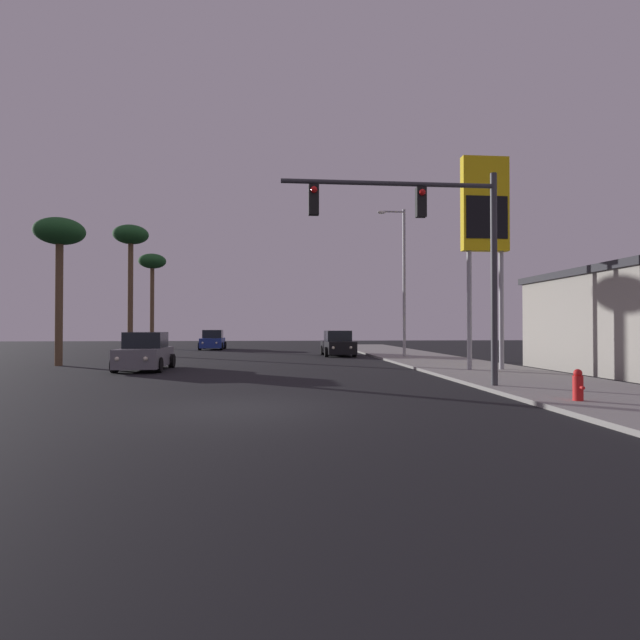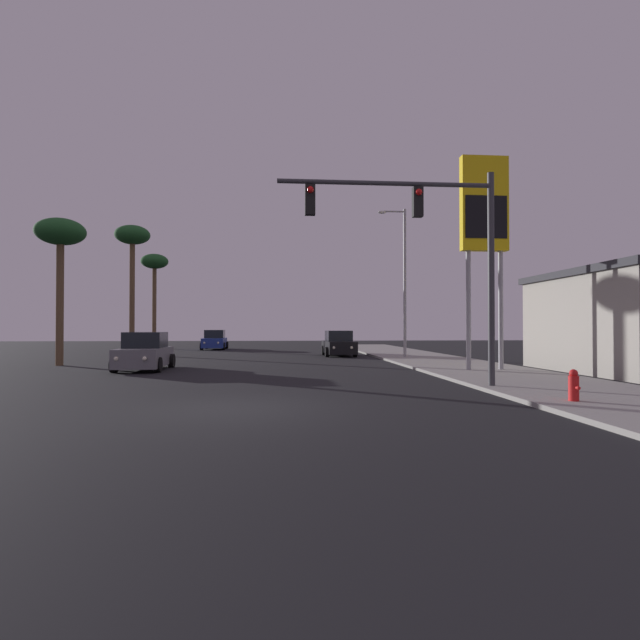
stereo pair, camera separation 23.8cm
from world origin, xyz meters
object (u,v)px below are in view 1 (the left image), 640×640
palm_tree_mid (131,242)px  palm_tree_far (152,266)px  traffic_light_mast (435,235)px  street_lamp (402,275)px  fire_hydrant (578,385)px  palm_tree_near (60,238)px  car_blue (213,341)px  car_grey (145,353)px  gas_station_sign (485,216)px  car_black (338,344)px

palm_tree_mid → palm_tree_far: palm_tree_mid is taller
traffic_light_mast → street_lamp: street_lamp is taller
traffic_light_mast → fire_hydrant: (2.46, -3.24, -4.20)m
palm_tree_near → car_blue: bearing=73.7°
traffic_light_mast → street_lamp: size_ratio=0.73×
car_grey → palm_tree_near: size_ratio=0.59×
car_blue → palm_tree_mid: palm_tree_mid is taller
car_grey → traffic_light_mast: traffic_light_mast is taller
car_blue → palm_tree_far: 8.90m
street_lamp → palm_tree_far: (-18.71, 15.86, 2.26)m
car_blue → gas_station_sign: gas_station_sign is taller
traffic_light_mast → car_blue: bearing=109.4°
car_blue → palm_tree_far: (-5.61, 2.01, 6.62)m
palm_tree_mid → palm_tree_near: bearing=-93.4°
fire_hydrant → car_blue: bearing=111.5°
street_lamp → palm_tree_near: size_ratio=1.23×
car_black → fire_hydrant: car_black is taller
traffic_light_mast → palm_tree_near: (-15.49, 10.99, 1.63)m
street_lamp → gas_station_sign: 9.67m
gas_station_sign → traffic_light_mast: bearing=-125.4°
palm_tree_mid → palm_tree_far: size_ratio=1.06×
street_lamp → gas_station_sign: same height
street_lamp → palm_tree_mid: street_lamp is taller
car_black → car_grey: bearing=44.0°
car_grey → traffic_light_mast: (10.58, -8.04, 3.93)m
gas_station_sign → palm_tree_near: size_ratio=1.23×
car_black → palm_tree_near: (-14.82, -7.34, 5.56)m
car_grey → car_black: same height
palm_tree_far → street_lamp: bearing=-40.3°
car_grey → palm_tree_near: palm_tree_near is taller
car_blue → car_grey: 20.95m
gas_station_sign → car_grey: bearing=170.7°
traffic_light_mast → fire_hydrant: bearing=-52.8°
gas_station_sign → palm_tree_near: (-19.52, 5.34, -0.29)m
car_blue → car_grey: (-0.35, -20.95, 0.00)m
street_lamp → fire_hydrant: bearing=-91.3°
car_black → traffic_light_mast: (0.68, -18.33, 3.93)m
gas_station_sign → fire_hydrant: (-1.56, -8.89, -6.13)m
traffic_light_mast → street_lamp: 15.41m
palm_tree_far → car_black: bearing=-39.9°
street_lamp → car_grey: bearing=-152.2°
fire_hydrant → car_grey: bearing=139.1°
car_grey → palm_tree_near: bearing=-33.2°
gas_station_sign → fire_hydrant: bearing=-100.0°
street_lamp → gas_station_sign: (1.15, -9.48, 1.50)m
car_grey → palm_tree_near: (-4.92, 2.95, 5.56)m
car_blue → car_black: 14.31m
car_blue → car_black: bearing=130.5°
car_grey → palm_tree_mid: palm_tree_mid is taller
palm_tree_mid → car_grey: bearing=-71.6°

